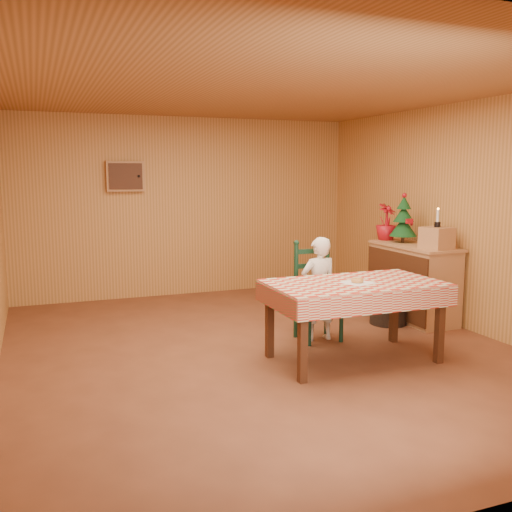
{
  "coord_description": "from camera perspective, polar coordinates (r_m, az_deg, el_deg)",
  "views": [
    {
      "loc": [
        -2.1,
        -5.21,
        1.8
      ],
      "look_at": [
        0.0,
        0.2,
        0.95
      ],
      "focal_mm": 40.0,
      "sensor_mm": 36.0,
      "label": 1
    }
  ],
  "objects": [
    {
      "name": "christmas_tree",
      "position": [
        7.39,
        14.54,
        3.49
      ],
      "size": [
        0.34,
        0.34,
        0.62
      ],
      "color": "#472413",
      "rests_on": "shelf_unit"
    },
    {
      "name": "napkin",
      "position": [
        5.47,
        10.08,
        -2.64
      ],
      "size": [
        0.33,
        0.33,
        0.0
      ],
      "primitive_type": "cube",
      "rotation": [
        0.0,
        0.0,
        0.35
      ],
      "color": "white",
      "rests_on": "dining_table"
    },
    {
      "name": "shelf_unit",
      "position": [
        7.28,
        15.41,
        -2.53
      ],
      "size": [
        0.54,
        1.24,
        0.93
      ],
      "color": "tan",
      "rests_on": "ground"
    },
    {
      "name": "candle_set",
      "position": [
        6.87,
        17.7,
        3.3
      ],
      "size": [
        0.07,
        0.07,
        0.22
      ],
      "color": "black",
      "rests_on": "crate"
    },
    {
      "name": "cabin_walls",
      "position": [
        6.11,
        -1.16,
        8.57
      ],
      "size": [
        5.1,
        6.05,
        2.65
      ],
      "color": "#C58A47",
      "rests_on": "ground"
    },
    {
      "name": "ground",
      "position": [
        5.9,
        0.71,
        -9.44
      ],
      "size": [
        6.0,
        6.0,
        0.0
      ],
      "primitive_type": "plane",
      "color": "brown",
      "rests_on": "ground"
    },
    {
      "name": "donut",
      "position": [
        5.46,
        10.09,
        -2.42
      ],
      "size": [
        0.15,
        0.15,
        0.04
      ],
      "primitive_type": "torus",
      "rotation": [
        0.0,
        0.0,
        0.27
      ],
      "color": "#D7974D",
      "rests_on": "napkin"
    },
    {
      "name": "storage_bin",
      "position": [
        7.03,
        13.11,
        -4.88
      ],
      "size": [
        0.58,
        0.58,
        0.44
      ],
      "primitive_type": "cylinder",
      "rotation": [
        0.0,
        0.0,
        -0.42
      ],
      "color": "black",
      "rests_on": "ground"
    },
    {
      "name": "seated_child",
      "position": [
        6.17,
        6.28,
        -3.28
      ],
      "size": [
        0.41,
        0.27,
        1.12
      ],
      "primitive_type": "imported",
      "rotation": [
        0.0,
        0.0,
        3.14
      ],
      "color": "white",
      "rests_on": "ground"
    },
    {
      "name": "ladder_chair",
      "position": [
        6.24,
        6.03,
        -3.71
      ],
      "size": [
        0.44,
        0.4,
        1.08
      ],
      "color": "black",
      "rests_on": "ground"
    },
    {
      "name": "crate",
      "position": [
        6.89,
        17.63,
        1.73
      ],
      "size": [
        0.35,
        0.35,
        0.25
      ],
      "primitive_type": "cube",
      "rotation": [
        0.0,
        0.0,
        0.18
      ],
      "color": "tan",
      "rests_on": "shelf_unit"
    },
    {
      "name": "dining_table",
      "position": [
        5.52,
        9.79,
        -3.41
      ],
      "size": [
        1.66,
        0.96,
        0.77
      ],
      "color": "#472413",
      "rests_on": "ground"
    },
    {
      "name": "flower_arrangement",
      "position": [
        7.61,
        12.9,
        3.36
      ],
      "size": [
        0.35,
        0.35,
        0.47
      ],
      "primitive_type": "imported",
      "rotation": [
        0.0,
        0.0,
        0.42
      ],
      "color": "#AA0F1A",
      "rests_on": "shelf_unit"
    }
  ]
}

